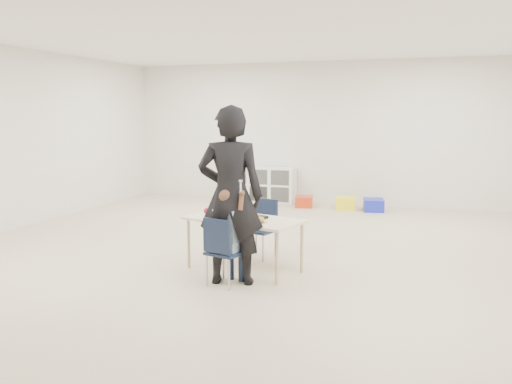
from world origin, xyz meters
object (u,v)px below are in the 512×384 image
(child, at_px, (226,231))
(adult, at_px, (231,196))
(chair_near, at_px, (226,251))
(table, at_px, (244,244))
(cubby_shelf, at_px, (261,184))

(child, xyz_separation_m, adult, (0.02, 0.08, 0.36))
(child, height_order, adult, adult)
(chair_near, relative_size, child, 0.63)
(table, height_order, chair_near, chair_near)
(chair_near, xyz_separation_m, cubby_shelf, (-1.38, 5.36, -0.01))
(cubby_shelf, relative_size, adult, 0.75)
(table, height_order, child, child)
(chair_near, height_order, adult, adult)
(table, distance_m, adult, 0.79)
(table, relative_size, child, 1.26)
(chair_near, bearing_deg, table, 105.28)
(adult, bearing_deg, child, 60.94)
(table, bearing_deg, child, -74.72)
(table, relative_size, cubby_shelf, 1.03)
(table, xyz_separation_m, chair_near, (0.01, -0.57, 0.06))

